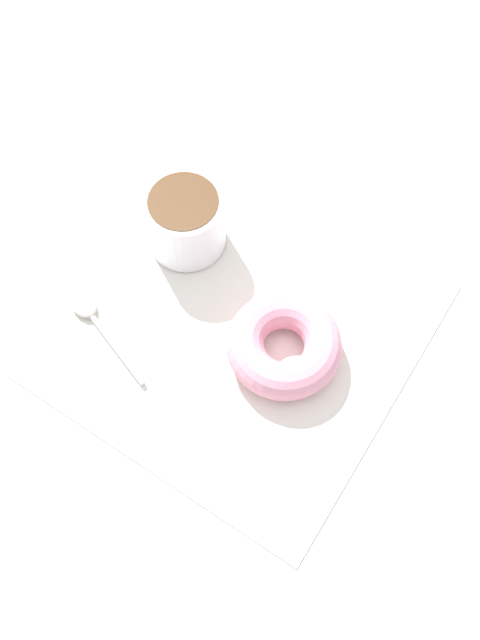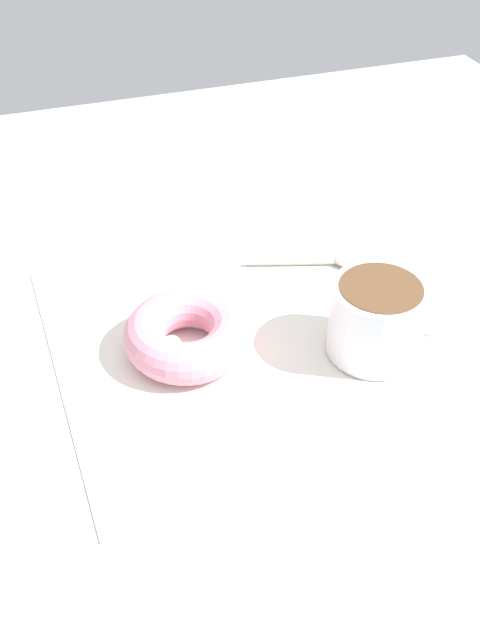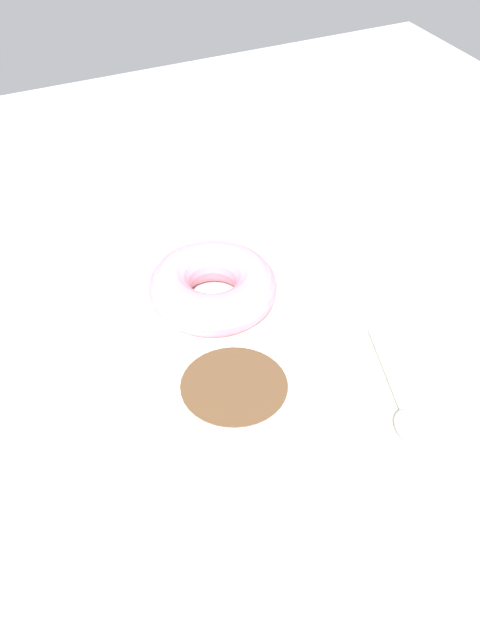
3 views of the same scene
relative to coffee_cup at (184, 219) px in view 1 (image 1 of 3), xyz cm
name	(u,v)px [view 1 (image 1 of 3)]	position (x,y,z in cm)	size (l,w,h in cm)	color
ground_plane	(236,318)	(-9.85, 4.44, -5.07)	(120.00, 120.00, 2.00)	#B2BCC6
napkin	(240,329)	(-11.23, 5.65, -3.92)	(34.46, 34.46, 0.30)	white
coffee_cup	(184,219)	(0.00, 0.00, 0.00)	(11.02, 8.55, 7.26)	white
donut	(284,345)	(-16.42, 5.35, -1.85)	(11.67, 11.67, 3.83)	pink
spoon	(92,317)	(2.03, 13.62, -3.37)	(12.86, 5.27, 0.90)	#B7B2A8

